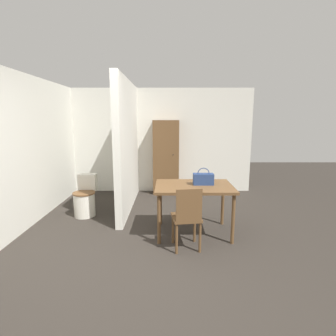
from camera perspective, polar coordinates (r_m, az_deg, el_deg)
name	(u,v)px	position (r m, az deg, el deg)	size (l,w,h in m)	color
ground_plane	(137,270)	(3.37, -6.82, -21.18)	(16.00, 16.00, 0.00)	#2D2823
wall_back	(153,141)	(6.46, -3.21, 5.92)	(4.82, 0.12, 2.50)	silver
wall_left	(36,149)	(5.20, -26.78, 3.70)	(0.12, 4.53, 2.50)	silver
partition_wall	(129,146)	(5.26, -8.50, 4.78)	(0.12, 2.38, 2.50)	silver
dining_table	(195,190)	(4.05, 5.87, -4.87)	(1.17, 0.84, 0.78)	brown
wooden_chair	(188,216)	(3.59, 4.39, -10.39)	(0.42, 0.42, 0.89)	brown
toilet	(86,199)	(5.15, -17.38, -6.45)	(0.40, 0.55, 0.74)	silver
handbag	(204,179)	(4.06, 7.90, -2.35)	(0.31, 0.14, 0.26)	navy
wooden_cabinet	(167,157)	(6.25, -0.25, 2.33)	(0.61, 0.35, 1.75)	brown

